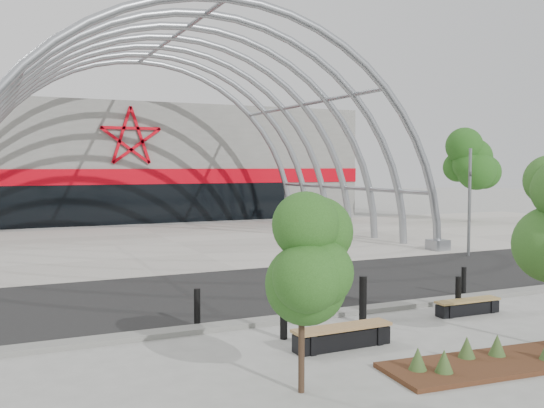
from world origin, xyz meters
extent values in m
plane|color=gray|center=(0.00, 0.00, 0.00)|extent=(140.00, 140.00, 0.00)
cube|color=black|center=(0.00, 3.50, 0.01)|extent=(140.00, 7.00, 0.02)
cube|color=#A6A197|center=(0.00, 15.50, 0.02)|extent=(60.00, 17.00, 0.04)
cube|color=slate|center=(0.00, -0.25, 0.06)|extent=(60.00, 0.50, 0.12)
cube|color=slate|center=(0.00, 33.50, 4.00)|extent=(34.00, 15.00, 8.00)
cube|color=black|center=(0.00, 26.05, 1.30)|extent=(22.00, 0.25, 2.60)
cube|color=#C3000E|center=(0.00, 26.05, 3.10)|extent=(34.00, 0.30, 1.00)
torus|color=#8F9399|center=(0.00, 8.00, 0.00)|extent=(20.36, 0.36, 20.36)
torus|color=#8F9399|center=(0.00, 10.50, 0.00)|extent=(20.36, 0.36, 20.36)
torus|color=#8F9399|center=(0.00, 13.00, 0.00)|extent=(20.36, 0.36, 20.36)
torus|color=#8F9399|center=(0.00, 15.50, 0.00)|extent=(20.36, 0.36, 20.36)
torus|color=#8F9399|center=(0.00, 18.00, 0.00)|extent=(20.36, 0.36, 20.36)
torus|color=#8F9399|center=(0.00, 20.50, 0.00)|extent=(20.36, 0.36, 20.36)
torus|color=#8F9399|center=(0.00, 23.00, 0.00)|extent=(20.36, 0.36, 20.36)
cylinder|color=#8F9399|center=(9.66, 15.50, 2.59)|extent=(0.20, 15.00, 0.20)
cylinder|color=#8F9399|center=(7.07, 15.50, 7.07)|extent=(0.20, 15.00, 0.20)
cylinder|color=#8F9399|center=(0.00, 15.50, 10.00)|extent=(0.20, 15.00, 0.20)
cylinder|color=#8F9399|center=(-7.07, 15.50, 7.07)|extent=(0.20, 15.00, 0.20)
cube|color=#8F9399|center=(10.00, 8.00, 0.25)|extent=(0.80, 0.80, 0.50)
cube|color=#8F9399|center=(10.00, 23.00, 0.25)|extent=(0.80, 0.80, 0.50)
cube|color=#3E1E13|center=(0.81, -4.91, 0.05)|extent=(4.92, 1.85, 0.09)
cone|color=#3E5B2A|center=(-0.68, -4.98, 0.30)|extent=(0.33, 0.33, 0.42)
cone|color=#3E5B2A|center=(0.93, -4.64, 0.30)|extent=(0.33, 0.33, 0.42)
cone|color=#3E5B2A|center=(0.29, -4.50, 0.30)|extent=(0.33, 0.33, 0.42)
cone|color=#3E5B2A|center=(-1.03, -4.67, 0.30)|extent=(0.33, 0.33, 0.42)
cylinder|color=slate|center=(10.09, 6.16, 2.27)|extent=(0.13, 0.13, 4.53)
imported|color=black|center=(10.09, 6.16, 3.26)|extent=(0.29, 0.64, 0.13)
cylinder|color=black|center=(-3.36, -4.56, 0.86)|extent=(0.11, 0.11, 1.71)
ellipsoid|color=#1E4616|center=(-3.36, -4.56, 2.42)|extent=(1.47, 1.47, 1.87)
cube|color=black|center=(-1.43, -2.68, 0.18)|extent=(2.18, 0.46, 0.37)
cube|color=black|center=(-2.24, -2.70, 0.22)|extent=(0.14, 0.48, 0.43)
cube|color=black|center=(-0.61, -2.67, 0.22)|extent=(0.14, 0.48, 0.43)
cube|color=olive|center=(-1.43, -2.68, 0.43)|extent=(2.24, 0.54, 0.07)
cube|color=black|center=(3.00, -1.56, 0.15)|extent=(1.80, 0.37, 0.31)
cube|color=black|center=(2.32, -1.55, 0.18)|extent=(0.11, 0.40, 0.36)
cube|color=black|center=(3.67, -1.57, 0.18)|extent=(0.11, 0.40, 0.36)
cube|color=olive|center=(3.00, -1.56, 0.36)|extent=(1.85, 0.43, 0.05)
cylinder|color=black|center=(-2.27, -1.59, 0.52)|extent=(0.17, 0.17, 1.04)
cylinder|color=black|center=(-3.73, 0.06, 0.47)|extent=(0.15, 0.15, 0.94)
cylinder|color=black|center=(0.06, -1.18, 0.57)|extent=(0.18, 0.18, 1.14)
cylinder|color=black|center=(2.90, -1.31, 0.47)|extent=(0.15, 0.15, 0.95)
cylinder|color=black|center=(4.38, 0.12, 0.44)|extent=(0.14, 0.14, 0.87)
cylinder|color=#301E16|center=(21.00, 18.00, 1.51)|extent=(0.20, 0.20, 3.03)
ellipsoid|color=#144510|center=(21.00, 18.00, 4.26)|extent=(2.70, 2.70, 3.30)
camera|label=1|loc=(-7.95, -13.44, 3.82)|focal=40.00mm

